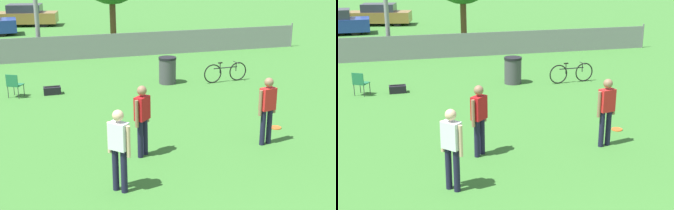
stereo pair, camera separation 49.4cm
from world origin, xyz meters
The scene contains 10 objects.
fence_backline centered at (0.00, 18.00, 0.55)m, with size 19.43×0.07×1.21m.
player_defender_red centered at (2.06, 6.58, 0.98)m, with size 0.52×0.30×1.70m.
player_thrower_red centered at (-1.02, 6.77, 0.98)m, with size 0.42×0.41×1.70m.
player_receiver_white centered at (-1.88, 5.23, 0.98)m, with size 0.41×0.42×1.70m.
frisbee_disc centered at (2.89, 7.50, 0.01)m, with size 0.29×0.29×0.03m.
folding_chair_sideline centered at (-3.91, 12.61, 0.47)m, with size 0.57×0.57×0.80m.
bicycle_sideline centered at (3.57, 12.45, 0.37)m, with size 1.75×0.44×0.76m.
trash_bin centered at (1.44, 12.86, 0.49)m, with size 0.65×0.65×0.98m.
gear_bag_sideline centered at (-2.71, 12.65, 0.13)m, with size 0.57×0.31×0.28m.
parked_car_tan centered at (-3.28, 29.83, 0.69)m, with size 4.39×2.46×1.43m.
Camera 1 is at (-3.43, -3.05, 4.47)m, focal length 50.00 mm.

